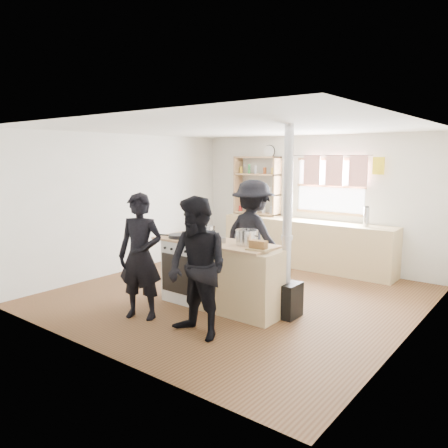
{
  "coord_description": "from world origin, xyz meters",
  "views": [
    {
      "loc": [
        3.77,
        -5.19,
        2.09
      ],
      "look_at": [
        -0.17,
        -0.1,
        1.1
      ],
      "focal_mm": 35.0,
      "sensor_mm": 36.0,
      "label": 1
    }
  ],
  "objects_px": {
    "person_near_left": "(140,256)",
    "person_near_right": "(198,268)",
    "flue_heater": "(286,268)",
    "roast_tray": "(212,239)",
    "cooking_island": "(222,275)",
    "bread_board": "(258,246)",
    "person_far": "(253,236)",
    "skillet_greens": "(179,236)",
    "stockpot_counter": "(247,237)",
    "stockpot_stove": "(207,231)",
    "thermos": "(366,217)"
  },
  "relations": [
    {
      "from": "flue_heater",
      "to": "person_far",
      "type": "xyz_separation_m",
      "value": [
        -0.95,
        0.64,
        0.21
      ]
    },
    {
      "from": "cooking_island",
      "to": "stockpot_stove",
      "type": "bearing_deg",
      "value": 159.44
    },
    {
      "from": "person_far",
      "to": "bread_board",
      "type": "bearing_deg",
      "value": 136.2
    },
    {
      "from": "flue_heater",
      "to": "roast_tray",
      "type": "bearing_deg",
      "value": -163.49
    },
    {
      "from": "thermos",
      "to": "person_near_left",
      "type": "xyz_separation_m",
      "value": [
        -1.6,
        -3.72,
        -0.25
      ]
    },
    {
      "from": "thermos",
      "to": "person_near_right",
      "type": "relative_size",
      "value": 0.2
    },
    {
      "from": "skillet_greens",
      "to": "person_near_right",
      "type": "xyz_separation_m",
      "value": [
        1.1,
        -0.86,
        -0.13
      ]
    },
    {
      "from": "thermos",
      "to": "cooking_island",
      "type": "relative_size",
      "value": 0.17
    },
    {
      "from": "cooking_island",
      "to": "skillet_greens",
      "type": "xyz_separation_m",
      "value": [
        -0.7,
        -0.11,
        0.49
      ]
    },
    {
      "from": "thermos",
      "to": "person_near_right",
      "type": "height_order",
      "value": "person_near_right"
    },
    {
      "from": "roast_tray",
      "to": "person_near_left",
      "type": "xyz_separation_m",
      "value": [
        -0.47,
        -0.9,
        -0.15
      ]
    },
    {
      "from": "roast_tray",
      "to": "person_far",
      "type": "xyz_separation_m",
      "value": [
        0.05,
        0.93,
        -0.1
      ]
    },
    {
      "from": "stockpot_counter",
      "to": "person_far",
      "type": "relative_size",
      "value": 0.17
    },
    {
      "from": "cooking_island",
      "to": "stockpot_counter",
      "type": "bearing_deg",
      "value": 11.8
    },
    {
      "from": "stockpot_stove",
      "to": "person_near_left",
      "type": "bearing_deg",
      "value": -100.01
    },
    {
      "from": "skillet_greens",
      "to": "roast_tray",
      "type": "bearing_deg",
      "value": 6.2
    },
    {
      "from": "skillet_greens",
      "to": "stockpot_counter",
      "type": "relative_size",
      "value": 1.3
    },
    {
      "from": "bread_board",
      "to": "thermos",
      "type": "bearing_deg",
      "value": 83.41
    },
    {
      "from": "person_far",
      "to": "cooking_island",
      "type": "bearing_deg",
      "value": 104.26
    },
    {
      "from": "skillet_greens",
      "to": "flue_heater",
      "type": "xyz_separation_m",
      "value": [
        1.57,
        0.36,
        -0.3
      ]
    },
    {
      "from": "bread_board",
      "to": "person_near_right",
      "type": "bearing_deg",
      "value": -107.11
    },
    {
      "from": "flue_heater",
      "to": "person_far",
      "type": "relative_size",
      "value": 1.43
    },
    {
      "from": "bread_board",
      "to": "person_far",
      "type": "distance_m",
      "value": 1.25
    },
    {
      "from": "cooking_island",
      "to": "stockpot_counter",
      "type": "distance_m",
      "value": 0.68
    },
    {
      "from": "roast_tray",
      "to": "stockpot_stove",
      "type": "xyz_separation_m",
      "value": [
        -0.27,
        0.2,
        0.05
      ]
    },
    {
      "from": "person_near_right",
      "to": "person_near_left",
      "type": "bearing_deg",
      "value": -175.44
    },
    {
      "from": "cooking_island",
      "to": "stockpot_stove",
      "type": "relative_size",
      "value": 8.03
    },
    {
      "from": "thermos",
      "to": "bread_board",
      "type": "distance_m",
      "value": 2.9
    },
    {
      "from": "person_near_left",
      "to": "person_near_right",
      "type": "xyz_separation_m",
      "value": [
        1.0,
        -0.02,
        0.01
      ]
    },
    {
      "from": "cooking_island",
      "to": "roast_tray",
      "type": "distance_m",
      "value": 0.52
    },
    {
      "from": "stockpot_counter",
      "to": "person_far",
      "type": "distance_m",
      "value": 0.94
    },
    {
      "from": "thermos",
      "to": "person_near_left",
      "type": "height_order",
      "value": "person_near_left"
    },
    {
      "from": "person_near_right",
      "to": "person_far",
      "type": "height_order",
      "value": "person_far"
    },
    {
      "from": "bread_board",
      "to": "stockpot_counter",
      "type": "bearing_deg",
      "value": 148.98
    },
    {
      "from": "person_near_left",
      "to": "person_near_right",
      "type": "relative_size",
      "value": 0.99
    },
    {
      "from": "cooking_island",
      "to": "bread_board",
      "type": "bearing_deg",
      "value": -9.22
    },
    {
      "from": "cooking_island",
      "to": "person_near_right",
      "type": "bearing_deg",
      "value": -67.38
    },
    {
      "from": "bread_board",
      "to": "stockpot_stove",
      "type": "bearing_deg",
      "value": 166.39
    },
    {
      "from": "skillet_greens",
      "to": "person_far",
      "type": "height_order",
      "value": "person_far"
    },
    {
      "from": "thermos",
      "to": "stockpot_counter",
      "type": "relative_size",
      "value": 1.1
    },
    {
      "from": "person_near_left",
      "to": "cooking_island",
      "type": "bearing_deg",
      "value": 35.31
    },
    {
      "from": "person_far",
      "to": "skillet_greens",
      "type": "bearing_deg",
      "value": 67.3
    },
    {
      "from": "stockpot_counter",
      "to": "flue_heater",
      "type": "relative_size",
      "value": 0.12
    },
    {
      "from": "flue_heater",
      "to": "person_near_left",
      "type": "bearing_deg",
      "value": -140.87
    },
    {
      "from": "roast_tray",
      "to": "person_near_right",
      "type": "relative_size",
      "value": 0.23
    },
    {
      "from": "thermos",
      "to": "person_near_right",
      "type": "distance_m",
      "value": 3.8
    },
    {
      "from": "person_near_left",
      "to": "person_near_right",
      "type": "bearing_deg",
      "value": -23.93
    },
    {
      "from": "roast_tray",
      "to": "bread_board",
      "type": "relative_size",
      "value": 1.3
    },
    {
      "from": "stockpot_stove",
      "to": "bread_board",
      "type": "bearing_deg",
      "value": -13.61
    },
    {
      "from": "stockpot_stove",
      "to": "cooking_island",
      "type": "bearing_deg",
      "value": -20.56
    }
  ]
}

